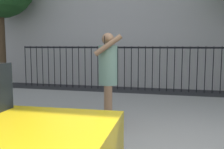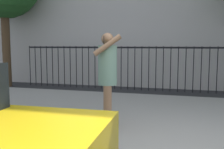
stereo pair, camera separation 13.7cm
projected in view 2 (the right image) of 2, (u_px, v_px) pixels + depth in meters
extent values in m
cube|color=gray|center=(178.00, 118.00, 5.69)|extent=(28.00, 4.40, 0.15)
cube|color=black|center=(182.00, 48.00, 9.06)|extent=(12.00, 0.04, 0.06)
cylinder|color=black|center=(30.00, 66.00, 10.75)|extent=(0.03, 0.03, 1.60)
cylinder|color=black|center=(36.00, 66.00, 10.68)|extent=(0.03, 0.03, 1.60)
cylinder|color=black|center=(41.00, 66.00, 10.61)|extent=(0.03, 0.03, 1.60)
cylinder|color=black|center=(47.00, 66.00, 10.54)|extent=(0.03, 0.03, 1.60)
cylinder|color=black|center=(53.00, 66.00, 10.47)|extent=(0.03, 0.03, 1.60)
cylinder|color=black|center=(58.00, 66.00, 10.41)|extent=(0.03, 0.03, 1.60)
cylinder|color=black|center=(64.00, 66.00, 10.34)|extent=(0.03, 0.03, 1.60)
cylinder|color=black|center=(70.00, 67.00, 10.27)|extent=(0.03, 0.03, 1.60)
cylinder|color=black|center=(76.00, 67.00, 10.20)|extent=(0.03, 0.03, 1.60)
cylinder|color=black|center=(82.00, 67.00, 10.13)|extent=(0.03, 0.03, 1.60)
cylinder|color=black|center=(89.00, 67.00, 10.06)|extent=(0.03, 0.03, 1.60)
cylinder|color=black|center=(95.00, 67.00, 10.00)|extent=(0.03, 0.03, 1.60)
cylinder|color=black|center=(101.00, 67.00, 9.93)|extent=(0.03, 0.03, 1.60)
cylinder|color=black|center=(108.00, 68.00, 9.86)|extent=(0.03, 0.03, 1.60)
cylinder|color=black|center=(114.00, 68.00, 9.79)|extent=(0.03, 0.03, 1.60)
cylinder|color=black|center=(121.00, 68.00, 9.72)|extent=(0.03, 0.03, 1.60)
cylinder|color=black|center=(128.00, 68.00, 9.66)|extent=(0.03, 0.03, 1.60)
cylinder|color=black|center=(135.00, 68.00, 9.59)|extent=(0.03, 0.03, 1.60)
cylinder|color=black|center=(142.00, 68.00, 9.52)|extent=(0.03, 0.03, 1.60)
cylinder|color=black|center=(149.00, 69.00, 9.45)|extent=(0.03, 0.03, 1.60)
cylinder|color=black|center=(156.00, 69.00, 9.38)|extent=(0.03, 0.03, 1.60)
cylinder|color=black|center=(163.00, 69.00, 9.31)|extent=(0.03, 0.03, 1.60)
cylinder|color=black|center=(171.00, 69.00, 9.25)|extent=(0.03, 0.03, 1.60)
cylinder|color=black|center=(178.00, 69.00, 9.18)|extent=(0.03, 0.03, 1.60)
cylinder|color=black|center=(186.00, 69.00, 9.11)|extent=(0.03, 0.03, 1.60)
cylinder|color=black|center=(193.00, 70.00, 9.04)|extent=(0.03, 0.03, 1.60)
cylinder|color=black|center=(201.00, 70.00, 8.97)|extent=(0.03, 0.03, 1.60)
cylinder|color=black|center=(209.00, 70.00, 8.91)|extent=(0.03, 0.03, 1.60)
cylinder|color=black|center=(217.00, 70.00, 8.84)|extent=(0.03, 0.03, 1.60)
cylinder|color=#936B4C|center=(108.00, 107.00, 4.74)|extent=(0.15, 0.15, 0.78)
cylinder|color=#936B4C|center=(108.00, 104.00, 4.94)|extent=(0.15, 0.15, 0.78)
cylinder|color=gray|center=(108.00, 65.00, 4.75)|extent=(0.42, 0.42, 0.71)
sphere|color=#936B4C|center=(107.00, 39.00, 4.70)|extent=(0.22, 0.22, 0.22)
cylinder|color=#936B4C|center=(107.00, 45.00, 4.51)|extent=(0.50, 0.22, 0.39)
cylinder|color=#936B4C|center=(108.00, 65.00, 4.95)|extent=(0.09, 0.09, 0.54)
cube|color=black|center=(104.00, 40.00, 4.55)|extent=(0.03, 0.07, 0.15)
cube|color=brown|center=(108.00, 70.00, 5.02)|extent=(0.23, 0.31, 0.34)
cylinder|color=#4C3823|center=(6.00, 45.00, 10.33)|extent=(0.32, 0.32, 3.29)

